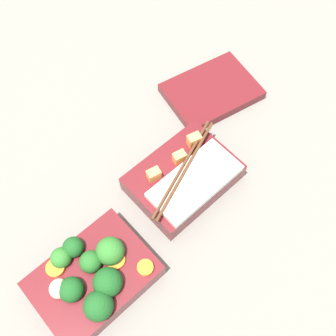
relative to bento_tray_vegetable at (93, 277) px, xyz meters
The scene contains 4 objects.
ground_plane 0.10m from the bento_tray_vegetable, ahead, with size 3.00×3.00×0.00m, color slate.
bento_tray_vegetable is the anchor object (origin of this frame).
bento_tray_rice 0.21m from the bento_tray_vegetable, ahead, with size 0.19×0.13×0.06m.
bento_lid 0.41m from the bento_tray_vegetable, 19.30° to the left, with size 0.17×0.12×0.02m, color maroon.
Camera 1 is at (-0.10, -0.18, 0.61)m, focal length 42.00 mm.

